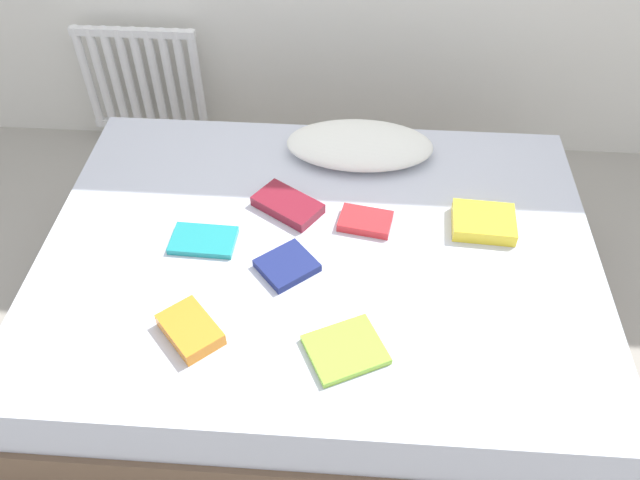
% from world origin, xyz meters
% --- Properties ---
extents(ground_plane, '(8.00, 8.00, 0.00)m').
position_xyz_m(ground_plane, '(0.00, 0.00, 0.00)').
color(ground_plane, '#9E998E').
extents(bed, '(2.00, 1.50, 0.50)m').
position_xyz_m(bed, '(0.00, 0.00, 0.25)').
color(bed, brown).
rests_on(bed, ground).
extents(radiator, '(0.61, 0.04, 0.56)m').
position_xyz_m(radiator, '(-0.98, 1.20, 0.40)').
color(radiator, white).
rests_on(radiator, ground).
extents(pillow, '(0.60, 0.33, 0.10)m').
position_xyz_m(pillow, '(0.13, 0.53, 0.55)').
color(pillow, white).
rests_on(pillow, bed).
extents(textbook_red, '(0.21, 0.16, 0.03)m').
position_xyz_m(textbook_red, '(0.16, 0.12, 0.52)').
color(textbook_red, red).
rests_on(textbook_red, bed).
extents(textbook_teal, '(0.23, 0.15, 0.02)m').
position_xyz_m(textbook_teal, '(-0.41, -0.01, 0.51)').
color(textbook_teal, teal).
rests_on(textbook_teal, bed).
extents(textbook_lime, '(0.28, 0.27, 0.02)m').
position_xyz_m(textbook_lime, '(0.11, -0.44, 0.51)').
color(textbook_lime, '#8CC638').
rests_on(textbook_lime, bed).
extents(textbook_yellow, '(0.23, 0.19, 0.05)m').
position_xyz_m(textbook_yellow, '(0.59, 0.14, 0.53)').
color(textbook_yellow, yellow).
rests_on(textbook_yellow, bed).
extents(textbook_orange, '(0.24, 0.24, 0.05)m').
position_xyz_m(textbook_orange, '(-0.37, -0.41, 0.52)').
color(textbook_orange, orange).
rests_on(textbook_orange, bed).
extents(textbook_navy, '(0.24, 0.24, 0.03)m').
position_xyz_m(textbook_navy, '(-0.10, -0.11, 0.52)').
color(textbook_navy, navy).
rests_on(textbook_navy, bed).
extents(textbook_maroon, '(0.29, 0.26, 0.04)m').
position_xyz_m(textbook_maroon, '(-0.13, 0.19, 0.52)').
color(textbook_maroon, maroon).
rests_on(textbook_maroon, bed).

